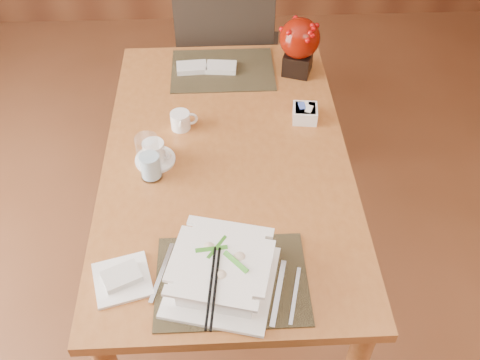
{
  "coord_description": "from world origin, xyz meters",
  "views": [
    {
      "loc": [
        -0.02,
        -0.85,
        2.09
      ],
      "look_at": [
        0.04,
        0.35,
        0.87
      ],
      "focal_mm": 40.0,
      "sensor_mm": 36.0,
      "label": 1
    }
  ],
  "objects_px": {
    "dining_table": "(227,174)",
    "sugar_caddy": "(305,113)",
    "bread_plate": "(122,279)",
    "berry_decor": "(299,43)",
    "coffee_cup": "(154,153)",
    "water_glass": "(149,158)",
    "far_chair": "(228,51)",
    "soup_setting": "(221,272)",
    "creamer_jug": "(180,121)"
  },
  "relations": [
    {
      "from": "dining_table",
      "to": "sugar_caddy",
      "type": "distance_m",
      "value": 0.39
    },
    {
      "from": "sugar_caddy",
      "to": "bread_plate",
      "type": "distance_m",
      "value": 0.97
    },
    {
      "from": "berry_decor",
      "to": "coffee_cup",
      "type": "bearing_deg",
      "value": -137.32
    },
    {
      "from": "coffee_cup",
      "to": "dining_table",
      "type": "bearing_deg",
      "value": 3.82
    },
    {
      "from": "coffee_cup",
      "to": "water_glass",
      "type": "relative_size",
      "value": 0.82
    },
    {
      "from": "water_glass",
      "to": "bread_plate",
      "type": "bearing_deg",
      "value": -97.53
    },
    {
      "from": "far_chair",
      "to": "berry_decor",
      "type": "bearing_deg",
      "value": 132.26
    },
    {
      "from": "soup_setting",
      "to": "coffee_cup",
      "type": "distance_m",
      "value": 0.59
    },
    {
      "from": "dining_table",
      "to": "water_glass",
      "type": "distance_m",
      "value": 0.34
    },
    {
      "from": "bread_plate",
      "to": "soup_setting",
      "type": "bearing_deg",
      "value": -5.16
    },
    {
      "from": "dining_table",
      "to": "far_chair",
      "type": "height_order",
      "value": "far_chair"
    },
    {
      "from": "creamer_jug",
      "to": "sugar_caddy",
      "type": "bearing_deg",
      "value": -3.55
    },
    {
      "from": "coffee_cup",
      "to": "soup_setting",
      "type": "bearing_deg",
      "value": -67.04
    },
    {
      "from": "creamer_jug",
      "to": "far_chair",
      "type": "bearing_deg",
      "value": 68.26
    },
    {
      "from": "dining_table",
      "to": "berry_decor",
      "type": "relative_size",
      "value": 5.95
    },
    {
      "from": "soup_setting",
      "to": "berry_decor",
      "type": "xyz_separation_m",
      "value": [
        0.36,
        1.08,
        0.08
      ]
    },
    {
      "from": "coffee_cup",
      "to": "far_chair",
      "type": "xyz_separation_m",
      "value": [
        0.3,
        0.97,
        -0.19
      ]
    },
    {
      "from": "creamer_jug",
      "to": "sugar_caddy",
      "type": "height_order",
      "value": "creamer_jug"
    },
    {
      "from": "coffee_cup",
      "to": "bread_plate",
      "type": "height_order",
      "value": "coffee_cup"
    },
    {
      "from": "sugar_caddy",
      "to": "far_chair",
      "type": "xyz_separation_m",
      "value": [
        -0.28,
        0.76,
        -0.18
      ]
    },
    {
      "from": "sugar_caddy",
      "to": "berry_decor",
      "type": "distance_m",
      "value": 0.35
    },
    {
      "from": "creamer_jug",
      "to": "water_glass",
      "type": "bearing_deg",
      "value": -116.82
    },
    {
      "from": "dining_table",
      "to": "creamer_jug",
      "type": "relative_size",
      "value": 15.48
    },
    {
      "from": "coffee_cup",
      "to": "water_glass",
      "type": "height_order",
      "value": "water_glass"
    },
    {
      "from": "creamer_jug",
      "to": "sugar_caddy",
      "type": "relative_size",
      "value": 1.03
    },
    {
      "from": "berry_decor",
      "to": "far_chair",
      "type": "xyz_separation_m",
      "value": [
        -0.29,
        0.43,
        -0.3
      ]
    },
    {
      "from": "water_glass",
      "to": "coffee_cup",
      "type": "bearing_deg",
      "value": 85.34
    },
    {
      "from": "creamer_jug",
      "to": "far_chair",
      "type": "xyz_separation_m",
      "value": [
        0.21,
        0.79,
        -0.19
      ]
    },
    {
      "from": "sugar_caddy",
      "to": "bread_plate",
      "type": "xyz_separation_m",
      "value": [
        -0.64,
        -0.73,
        -0.02
      ]
    },
    {
      "from": "dining_table",
      "to": "sugar_caddy",
      "type": "xyz_separation_m",
      "value": [
        0.32,
        0.2,
        0.13
      ]
    },
    {
      "from": "coffee_cup",
      "to": "far_chair",
      "type": "height_order",
      "value": "far_chair"
    },
    {
      "from": "coffee_cup",
      "to": "far_chair",
      "type": "bearing_deg",
      "value": 73.09
    },
    {
      "from": "water_glass",
      "to": "dining_table",
      "type": "bearing_deg",
      "value": 20.34
    },
    {
      "from": "sugar_caddy",
      "to": "berry_decor",
      "type": "relative_size",
      "value": 0.37
    },
    {
      "from": "soup_setting",
      "to": "bread_plate",
      "type": "xyz_separation_m",
      "value": [
        -0.29,
        0.03,
        -0.06
      ]
    },
    {
      "from": "dining_table",
      "to": "creamer_jug",
      "type": "distance_m",
      "value": 0.27
    },
    {
      "from": "soup_setting",
      "to": "creamer_jug",
      "type": "bearing_deg",
      "value": 115.37
    },
    {
      "from": "water_glass",
      "to": "far_chair",
      "type": "relative_size",
      "value": 0.17
    },
    {
      "from": "soup_setting",
      "to": "sugar_caddy",
      "type": "height_order",
      "value": "soup_setting"
    },
    {
      "from": "water_glass",
      "to": "creamer_jug",
      "type": "distance_m",
      "value": 0.29
    },
    {
      "from": "dining_table",
      "to": "water_glass",
      "type": "bearing_deg",
      "value": -159.66
    },
    {
      "from": "soup_setting",
      "to": "berry_decor",
      "type": "bearing_deg",
      "value": 86.16
    },
    {
      "from": "dining_table",
      "to": "coffee_cup",
      "type": "xyz_separation_m",
      "value": [
        -0.26,
        -0.02,
        0.13
      ]
    },
    {
      "from": "berry_decor",
      "to": "far_chair",
      "type": "height_order",
      "value": "far_chair"
    },
    {
      "from": "water_glass",
      "to": "far_chair",
      "type": "distance_m",
      "value": 1.12
    },
    {
      "from": "sugar_caddy",
      "to": "berry_decor",
      "type": "height_order",
      "value": "berry_decor"
    },
    {
      "from": "coffee_cup",
      "to": "berry_decor",
      "type": "bearing_deg",
      "value": 42.68
    },
    {
      "from": "bread_plate",
      "to": "far_chair",
      "type": "relative_size",
      "value": 0.15
    },
    {
      "from": "dining_table",
      "to": "sugar_caddy",
      "type": "relative_size",
      "value": 15.91
    },
    {
      "from": "dining_table",
      "to": "far_chair",
      "type": "relative_size",
      "value": 1.41
    }
  ]
}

